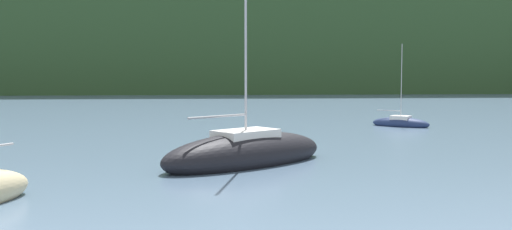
# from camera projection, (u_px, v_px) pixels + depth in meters

# --- Properties ---
(wooded_hillside) EXTENTS (352.00, 48.23, 49.58)m
(wooded_hillside) POSITION_uv_depth(u_px,v_px,m) (258.00, 47.00, 117.67)
(wooded_hillside) COLOR #2D4C28
(wooded_hillside) RESTS_ON ground_plane
(sailboat_far_4) EXTENTS (4.02, 3.48, 5.97)m
(sailboat_far_4) POSITION_uv_depth(u_px,v_px,m) (401.00, 123.00, 42.10)
(sailboat_far_4) COLOR navy
(sailboat_far_4) RESTS_ON ground_plane
(sailboat_mid_8) EXTENTS (8.28, 7.30, 11.35)m
(sailboat_mid_8) POSITION_uv_depth(u_px,v_px,m) (246.00, 153.00, 25.64)
(sailboat_mid_8) COLOR black
(sailboat_mid_8) RESTS_ON ground_plane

